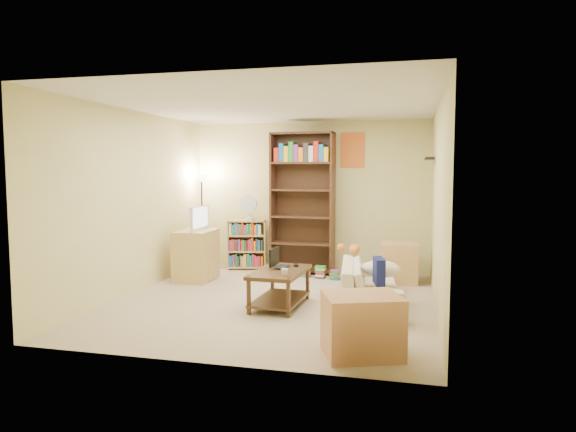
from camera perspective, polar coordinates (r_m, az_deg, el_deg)
The scene contains 19 objects.
room at distance 6.53m, azimuth -1.42°, elevation 4.57°, with size 4.50×4.54×2.52m.
sofa at distance 6.57m, azimuth 9.12°, elevation -7.45°, with size 0.90×1.87×0.53m, color beige.
navy_pillow at distance 6.14m, azimuth 10.07°, elevation -6.05°, with size 0.35×0.10×0.31m, color #131954.
cream_blanket at distance 6.58m, azimuth 10.27°, elevation -5.78°, with size 0.48×0.35×0.21m, color silver.
tabby_cat at distance 7.19m, azimuth 7.14°, elevation -3.65°, with size 0.42×0.18×0.14m.
coffee_table at distance 6.40m, azimuth -0.92°, elevation -7.40°, with size 0.61×1.05×0.45m.
laptop at distance 6.51m, azimuth -0.30°, elevation -5.68°, with size 0.23×0.33×0.02m, color black.
laptop_screen at distance 6.53m, azimuth -1.55°, elevation -4.54°, with size 0.01×0.34×0.23m, color white.
mug at distance 6.04m, azimuth -0.38°, elevation -6.25°, with size 0.11×0.11×0.08m, color white.
tv_remote at distance 6.65m, azimuth 0.88°, elevation -5.45°, with size 0.06×0.18×0.02m, color black.
tv_stand at distance 8.04m, azimuth -10.17°, elevation -4.30°, with size 0.51×0.72×0.77m, color tan.
television at distance 7.97m, azimuth -10.23°, elevation -0.25°, with size 0.09×0.65×0.37m, color black.
tall_bookshelf at distance 8.38m, azimuth 1.61°, elevation 1.87°, with size 1.04×0.37×2.30m.
short_bookshelf at distance 8.83m, azimuth -4.61°, elevation -3.17°, with size 0.70×0.41×0.84m.
desk_fan at distance 8.70m, azimuth -4.44°, elevation 1.04°, with size 0.30×0.17×0.43m.
floor_lamp at distance 8.88m, azimuth -9.57°, elevation 2.45°, with size 0.27×0.27×1.61m.
side_table at distance 7.93m, azimuth 12.25°, elevation -5.07°, with size 0.53×0.53×0.60m, color tan.
end_cabinet at distance 4.81m, azimuth 8.21°, elevation -11.89°, with size 0.67×0.56×0.56m, color tan.
book_stacks at distance 8.13m, azimuth 2.88°, elevation -6.28°, with size 0.89×0.28×0.19m.
Camera 1 is at (1.71, -6.30, 1.67)m, focal length 32.00 mm.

